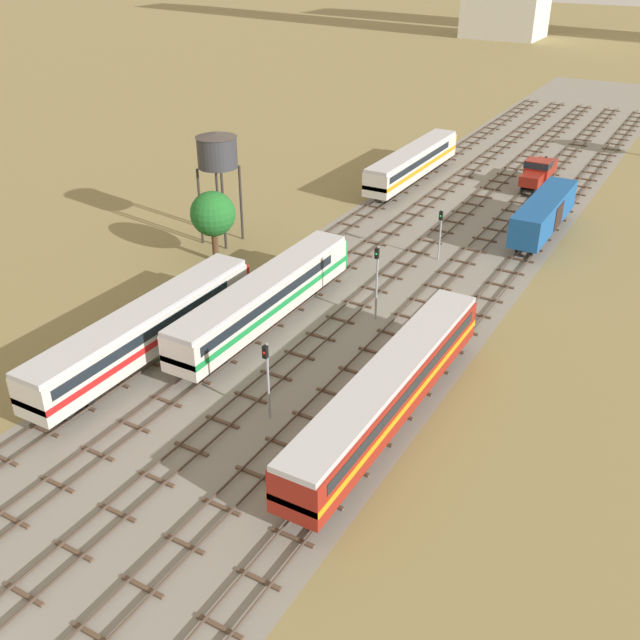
{
  "coord_description": "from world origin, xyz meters",
  "views": [
    {
      "loc": [
        23.13,
        -8.95,
        26.8
      ],
      "look_at": [
        0.0,
        31.42,
        1.5
      ],
      "focal_mm": 41.2,
      "sensor_mm": 36.0,
      "label": 1
    }
  ],
  "objects": [
    {
      "name": "diesel_railcar_left_mid",
      "position": [
        -4.36,
        30.82,
        2.6
      ],
      "size": [
        2.96,
        20.5,
        3.8
      ],
      "color": "beige",
      "rests_on": "ground"
    },
    {
      "name": "lineside_tree_0",
      "position": [
        -15.04,
        38.88,
        4.41
      ],
      "size": [
        3.97,
        3.97,
        6.44
      ],
      "color": "#4C331E",
      "rests_on": "ground"
    },
    {
      "name": "freight_boxcar_centre_right_midfar",
      "position": [
        8.73,
        59.14,
        2.45
      ],
      "size": [
        2.87,
        14.0,
        3.6
      ],
      "color": "#194C8C",
      "rests_on": "ground"
    },
    {
      "name": "track_centre_right",
      "position": [
        8.73,
        57.0,
        0.14
      ],
      "size": [
        2.4,
        126.0,
        0.29
      ],
      "color": "#47382D",
      "rests_on": "ground"
    },
    {
      "name": "water_tower",
      "position": [
        -17.3,
        42.98,
        8.65
      ],
      "size": [
        3.79,
        3.79,
        10.45
      ],
      "color": "#2D2826",
      "rests_on": "ground"
    },
    {
      "name": "diesel_railcar_far_left_nearest",
      "position": [
        -8.73,
        22.78,
        2.6
      ],
      "size": [
        2.96,
        20.5,
        3.8
      ],
      "color": "beige",
      "rests_on": "ground"
    },
    {
      "name": "track_centre_left",
      "position": [
        0.0,
        57.0,
        0.14
      ],
      "size": [
        2.4,
        126.0,
        0.29
      ],
      "color": "#47382D",
      "rests_on": "ground"
    },
    {
      "name": "track_centre",
      "position": [
        4.36,
        57.0,
        0.14
      ],
      "size": [
        2.4,
        126.0,
        0.29
      ],
      "color": "#47382D",
      "rests_on": "ground"
    },
    {
      "name": "ballast_bed",
      "position": [
        0.0,
        56.0,
        0.0
      ],
      "size": [
        21.45,
        176.0,
        0.01
      ],
      "primitive_type": "cube",
      "color": "gray",
      "rests_on": "ground"
    },
    {
      "name": "signal_post_nearest",
      "position": [
        2.18,
        48.99,
        3.05
      ],
      "size": [
        0.28,
        0.47,
        4.74
      ],
      "color": "gray",
      "rests_on": "ground"
    },
    {
      "name": "shunter_loco_centre_farther",
      "position": [
        4.36,
        73.54,
        2.01
      ],
      "size": [
        2.74,
        8.46,
        3.1
      ],
      "color": "maroon",
      "rests_on": "ground"
    },
    {
      "name": "ground_plane",
      "position": [
        0.0,
        56.0,
        0.0
      ],
      "size": [
        480.0,
        480.0,
        0.0
      ],
      "primitive_type": "plane",
      "color": "olive"
    },
    {
      "name": "signal_post_near",
      "position": [
        2.18,
        36.12,
        3.76
      ],
      "size": [
        0.28,
        0.47,
        5.98
      ],
      "color": "gray",
      "rests_on": "ground"
    },
    {
      "name": "track_left",
      "position": [
        -4.36,
        57.0,
        0.14
      ],
      "size": [
        2.4,
        126.0,
        0.29
      ],
      "color": "#47382D",
      "rests_on": "ground"
    },
    {
      "name": "signal_post_mid",
      "position": [
        2.18,
        21.32,
        3.37
      ],
      "size": [
        0.28,
        0.47,
        5.3
      ],
      "color": "gray",
      "rests_on": "ground"
    },
    {
      "name": "track_far_left",
      "position": [
        -8.73,
        57.0,
        0.14
      ],
      "size": [
        2.4,
        126.0,
        0.29
      ],
      "color": "#47382D",
      "rests_on": "ground"
    },
    {
      "name": "diesel_railcar_far_left_far",
      "position": [
        -8.73,
        68.06,
        2.6
      ],
      "size": [
        2.96,
        20.5,
        3.8
      ],
      "color": "beige",
      "rests_on": "ground"
    },
    {
      "name": "passenger_coach_centre_right_near",
      "position": [
        8.73,
        24.45,
        2.61
      ],
      "size": [
        2.96,
        22.0,
        3.8
      ],
      "color": "maroon",
      "rests_on": "ground"
    }
  ]
}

